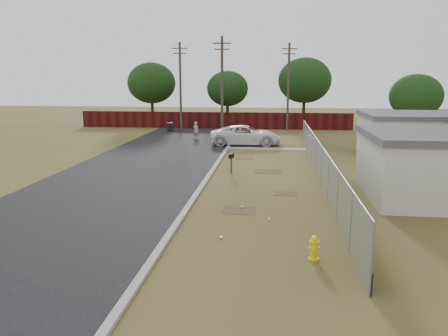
# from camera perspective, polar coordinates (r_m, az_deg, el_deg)

# --- Properties ---
(ground) EXTENTS (120.00, 120.00, 0.00)m
(ground) POSITION_cam_1_polar(r_m,az_deg,el_deg) (23.27, 4.91, -1.99)
(ground) COLOR brown
(ground) RESTS_ON ground
(street) EXTENTS (15.10, 60.00, 0.12)m
(street) POSITION_cam_1_polar(r_m,az_deg,el_deg) (31.99, -6.85, 1.77)
(street) COLOR black
(street) RESTS_ON ground
(chainlink_fence) EXTENTS (0.10, 27.06, 2.02)m
(chainlink_fence) POSITION_cam_1_polar(r_m,az_deg,el_deg) (24.23, 12.41, 0.26)
(chainlink_fence) COLOR gray
(chainlink_fence) RESTS_ON ground
(privacy_fence) EXTENTS (30.00, 0.12, 1.80)m
(privacy_fence) POSITION_cam_1_polar(r_m,az_deg,el_deg) (48.28, -1.36, 6.25)
(privacy_fence) COLOR #450F0E
(privacy_fence) RESTS_ON ground
(utility_poles) EXTENTS (12.60, 8.24, 9.00)m
(utility_poles) POSITION_cam_1_polar(r_m,az_deg,el_deg) (43.49, 0.92, 10.66)
(utility_poles) COLOR #4B3F32
(utility_poles) RESTS_ON ground
(houses) EXTENTS (9.30, 17.24, 3.10)m
(houses) POSITION_cam_1_polar(r_m,az_deg,el_deg) (27.59, 25.76, 2.35)
(houses) COLOR beige
(houses) RESTS_ON ground
(horizon_trees) EXTENTS (33.32, 31.94, 7.78)m
(horizon_trees) POSITION_cam_1_polar(r_m,az_deg,el_deg) (46.17, 6.95, 10.55)
(horizon_trees) COLOR #332217
(horizon_trees) RESTS_ON ground
(fire_hydrant) EXTENTS (0.37, 0.38, 0.81)m
(fire_hydrant) POSITION_cam_1_polar(r_m,az_deg,el_deg) (13.85, 11.68, -10.21)
(fire_hydrant) COLOR yellow
(fire_hydrant) RESTS_ON ground
(mailbox) EXTENTS (0.30, 0.51, 1.17)m
(mailbox) POSITION_cam_1_polar(r_m,az_deg,el_deg) (25.40, 0.96, 1.34)
(mailbox) COLOR brown
(mailbox) RESTS_ON ground
(pickup_truck) EXTENTS (5.93, 2.92, 1.62)m
(pickup_truck) POSITION_cam_1_polar(r_m,az_deg,el_deg) (36.37, 2.88, 4.30)
(pickup_truck) COLOR white
(pickup_truck) RESTS_ON ground
(pedestrian) EXTENTS (0.67, 0.56, 1.56)m
(pedestrian) POSITION_cam_1_polar(r_m,az_deg,el_deg) (40.12, -3.68, 4.94)
(pedestrian) COLOR tan
(pedestrian) RESTS_ON ground
(trash_bin) EXTENTS (0.81, 0.78, 0.93)m
(trash_bin) POSITION_cam_1_polar(r_m,az_deg,el_deg) (45.75, -7.08, 5.32)
(trash_bin) COLOR black
(trash_bin) RESTS_ON ground
(scattered_litter) EXTENTS (2.96, 8.34, 0.07)m
(scattered_litter) POSITION_cam_1_polar(r_m,az_deg,el_deg) (18.64, 4.75, -5.34)
(scattered_litter) COLOR silver
(scattered_litter) RESTS_ON ground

